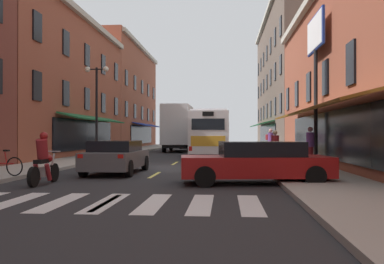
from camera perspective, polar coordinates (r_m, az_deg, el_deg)
The scene contains 18 objects.
ground_plane at distance 19.53m, azimuth -3.46°, elevation -5.13°, with size 34.80×80.00×0.10m, color #28282B.
lane_centre_dashes at distance 19.27m, azimuth -3.57°, elevation -5.04°, with size 0.14×73.90×0.01m.
crosswalk_near at distance 9.79m, azimuth -11.85°, elevation -9.59°, with size 7.10×2.80×0.01m.
sidewalk_left at distance 21.17m, azimuth -19.53°, elevation -4.42°, with size 3.00×80.00×0.14m, color #A39E93.
sidewalk_right at distance 19.58m, azimuth 13.96°, elevation -4.76°, with size 3.00×80.00×0.14m, color #A39E93.
billboard_sign at distance 20.76m, azimuth 16.84°, elevation 11.03°, with size 0.40×3.24×7.13m.
transit_bus at distance 31.12m, azimuth 2.71°, elevation -0.14°, with size 2.67×11.38×3.22m.
box_truck at distance 37.99m, azimuth -1.85°, elevation 0.49°, with size 2.51×7.76×4.20m.
sedan_near at distance 16.94m, azimuth -10.45°, elevation -3.36°, with size 1.95×4.44×1.33m.
sedan_mid at distance 13.34m, azimuth 8.96°, elevation -4.14°, with size 4.91×2.44×1.35m.
sedan_far at distance 47.64m, azimuth -0.37°, elevation -1.40°, with size 1.99×4.42×1.39m.
motorcycle_rider at distance 13.72m, azimuth -19.94°, elevation -3.96°, with size 0.62×2.07×1.66m.
bicycle_near at distance 15.78m, azimuth -24.98°, elevation -4.23°, with size 1.70×0.48×0.91m.
pedestrian_near at distance 27.50m, azimuth 10.88°, elevation -1.32°, with size 0.51×0.48×1.82m.
pedestrian_mid at distance 32.01m, azimuth 10.83°, elevation -1.27°, with size 0.36×0.36×1.78m.
pedestrian_far at distance 19.49m, azimuth 11.50°, elevation -2.11°, with size 0.36×0.36×1.64m.
pedestrian_rear at distance 19.62m, azimuth 16.15°, elevation -1.83°, with size 0.36×0.36×1.79m.
street_lamp_twin at distance 24.73m, azimuth -13.14°, elevation 3.30°, with size 1.42×0.32×5.44m.
Camera 1 is at (2.74, -19.26, 1.57)m, focal length 38.30 mm.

